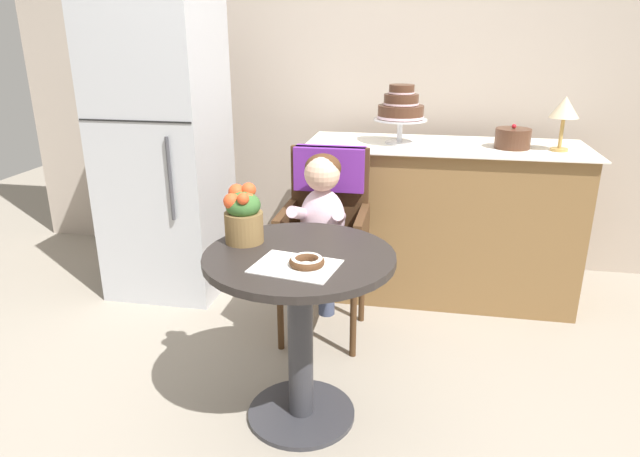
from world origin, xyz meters
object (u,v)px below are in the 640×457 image
at_px(round_layer_cake, 513,138).
at_px(table_lamp, 565,110).
at_px(wicker_chair, 327,212).
at_px(seated_child, 321,214).
at_px(flower_vase, 243,215).
at_px(refrigerator, 164,150).
at_px(donut_front, 307,261).
at_px(cafe_table, 300,305).
at_px(tiered_cake_stand, 401,109).

relative_size(round_layer_cake, table_lamp, 0.66).
xyz_separation_m(wicker_chair, seated_child, (0.00, -0.16, 0.04)).
height_order(wicker_chair, flower_vase, wicker_chair).
xyz_separation_m(wicker_chair, flower_vase, (-0.21, -0.68, 0.19)).
bearing_deg(seated_child, table_lamp, 28.53).
height_order(flower_vase, refrigerator, refrigerator).
height_order(seated_child, refrigerator, refrigerator).
relative_size(donut_front, table_lamp, 0.44).
relative_size(wicker_chair, round_layer_cake, 5.06).
height_order(cafe_table, tiered_cake_stand, tiered_cake_stand).
relative_size(seated_child, flower_vase, 3.19).
distance_m(donut_front, tiered_cake_stand, 1.47).
distance_m(cafe_table, table_lamp, 1.79).
bearing_deg(cafe_table, donut_front, -64.73).
height_order(donut_front, tiered_cake_stand, tiered_cake_stand).
height_order(wicker_chair, seated_child, seated_child).
relative_size(cafe_table, wicker_chair, 0.75).
height_order(cafe_table, flower_vase, flower_vase).
bearing_deg(donut_front, refrigerator, 132.33).
bearing_deg(tiered_cake_stand, round_layer_cake, -2.58).
height_order(donut_front, round_layer_cake, round_layer_cake).
relative_size(wicker_chair, tiered_cake_stand, 2.94).
xyz_separation_m(round_layer_cake, table_lamp, (0.24, -0.03, 0.16)).
height_order(tiered_cake_stand, round_layer_cake, tiered_cake_stand).
distance_m(cafe_table, donut_front, 0.26).
height_order(wicker_chair, tiered_cake_stand, tiered_cake_stand).
height_order(wicker_chair, table_lamp, table_lamp).
distance_m(cafe_table, round_layer_cake, 1.62).
bearing_deg(cafe_table, flower_vase, 160.75).
bearing_deg(wicker_chair, tiered_cake_stand, 54.81).
bearing_deg(table_lamp, round_layer_cake, 172.84).
bearing_deg(seated_child, flower_vase, -111.82).
xyz_separation_m(seated_child, flower_vase, (-0.21, -0.52, 0.15)).
height_order(wicker_chair, refrigerator, refrigerator).
bearing_deg(round_layer_cake, refrigerator, -174.94).
distance_m(donut_front, round_layer_cake, 1.64).
xyz_separation_m(round_layer_cake, refrigerator, (-1.95, -0.17, -0.10)).
xyz_separation_m(seated_child, table_lamp, (1.17, 0.64, 0.44)).
bearing_deg(donut_front, wicker_chair, 95.42).
xyz_separation_m(tiered_cake_stand, round_layer_cake, (0.61, -0.03, -0.14)).
distance_m(seated_child, donut_front, 0.72).
xyz_separation_m(cafe_table, seated_child, (-0.03, 0.61, 0.17)).
distance_m(wicker_chair, table_lamp, 1.35).
xyz_separation_m(wicker_chair, round_layer_cake, (0.93, 0.51, 0.31)).
relative_size(donut_front, round_layer_cake, 0.67).
bearing_deg(round_layer_cake, wicker_chair, -151.31).
relative_size(tiered_cake_stand, refrigerator, 0.19).
distance_m(flower_vase, tiered_cake_stand, 1.35).
height_order(flower_vase, tiered_cake_stand, tiered_cake_stand).
distance_m(donut_front, refrigerator, 1.64).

